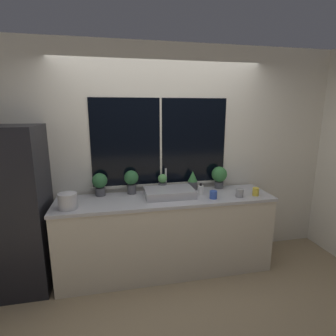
# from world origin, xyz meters

# --- Properties ---
(ground_plane) EXTENTS (14.00, 14.00, 0.00)m
(ground_plane) POSITION_xyz_m (0.00, 0.00, 0.00)
(ground_plane) COLOR #937F60
(wall_back) EXTENTS (8.00, 0.09, 2.70)m
(wall_back) POSITION_xyz_m (0.00, 0.66, 1.35)
(wall_back) COLOR silver
(wall_back) RESTS_ON ground_plane
(wall_right) EXTENTS (0.06, 7.00, 2.70)m
(wall_right) POSITION_xyz_m (2.31, 1.50, 1.35)
(wall_right) COLOR silver
(wall_right) RESTS_ON ground_plane
(counter) EXTENTS (2.51, 0.62, 0.93)m
(counter) POSITION_xyz_m (0.00, 0.30, 0.47)
(counter) COLOR beige
(counter) RESTS_ON ground_plane
(refrigerator) EXTENTS (0.73, 0.68, 1.78)m
(refrigerator) POSITION_xyz_m (-1.67, 0.34, 0.89)
(refrigerator) COLOR black
(refrigerator) RESTS_ON ground_plane
(sink) EXTENTS (0.57, 0.41, 0.29)m
(sink) POSITION_xyz_m (0.05, 0.33, 0.98)
(sink) COLOR #ADADB2
(sink) RESTS_ON counter
(potted_plant_far_left) EXTENTS (0.18, 0.18, 0.27)m
(potted_plant_far_left) POSITION_xyz_m (-0.75, 0.52, 1.09)
(potted_plant_far_left) COLOR #4C4C51
(potted_plant_far_left) RESTS_ON counter
(potted_plant_left) EXTENTS (0.17, 0.17, 0.29)m
(potted_plant_left) POSITION_xyz_m (-0.38, 0.52, 1.11)
(potted_plant_left) COLOR #4C4C51
(potted_plant_left) RESTS_ON counter
(potted_plant_center) EXTENTS (0.11, 0.11, 0.22)m
(potted_plant_center) POSITION_xyz_m (-0.00, 0.52, 1.05)
(potted_plant_center) COLOR #4C4C51
(potted_plant_center) RESTS_ON counter
(potted_plant_right) EXTENTS (0.12, 0.12, 0.24)m
(potted_plant_right) POSITION_xyz_m (0.39, 0.52, 1.06)
(potted_plant_right) COLOR #4C4C51
(potted_plant_right) RESTS_ON counter
(potted_plant_far_right) EXTENTS (0.20, 0.20, 0.28)m
(potted_plant_far_right) POSITION_xyz_m (0.75, 0.52, 1.10)
(potted_plant_far_right) COLOR #4C4C51
(potted_plant_far_right) RESTS_ON counter
(soap_bottle) EXTENTS (0.07, 0.07, 0.14)m
(soap_bottle) POSITION_xyz_m (0.43, 0.32, 0.99)
(soap_bottle) COLOR white
(soap_bottle) RESTS_ON counter
(mug_yellow) EXTENTS (0.07, 0.07, 0.10)m
(mug_yellow) POSITION_xyz_m (1.06, 0.15, 0.98)
(mug_yellow) COLOR gold
(mug_yellow) RESTS_ON counter
(mug_grey) EXTENTS (0.09, 0.09, 0.10)m
(mug_grey) POSITION_xyz_m (0.84, 0.14, 0.98)
(mug_grey) COLOR gray
(mug_grey) RESTS_ON counter
(mug_blue) EXTENTS (0.09, 0.09, 0.09)m
(mug_blue) POSITION_xyz_m (0.52, 0.15, 0.98)
(mug_blue) COLOR #3351AD
(mug_blue) RESTS_ON counter
(kettle) EXTENTS (0.19, 0.19, 0.18)m
(kettle) POSITION_xyz_m (-1.06, 0.16, 1.02)
(kettle) COLOR #B2B2B7
(kettle) RESTS_ON counter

